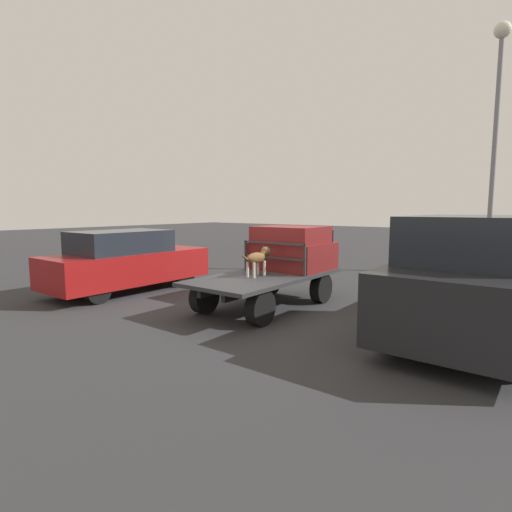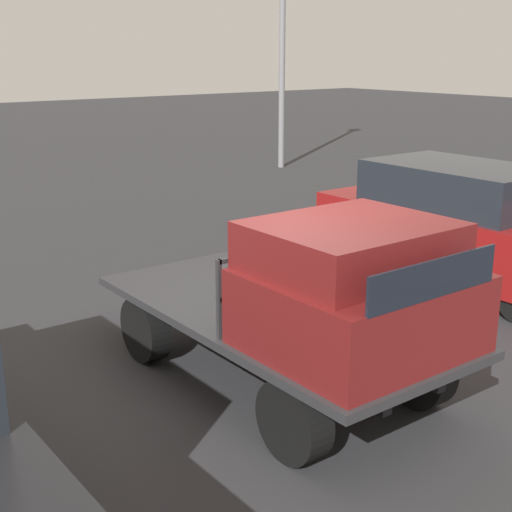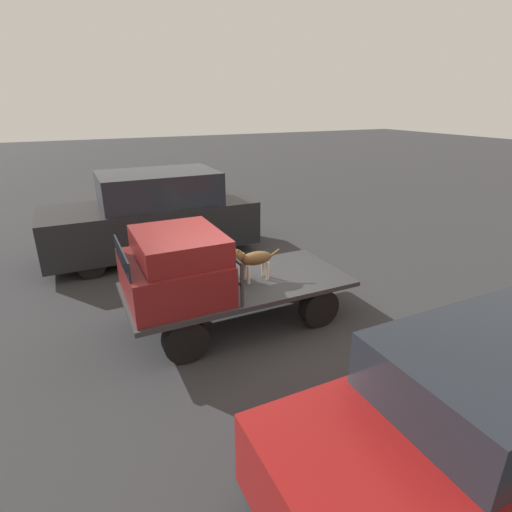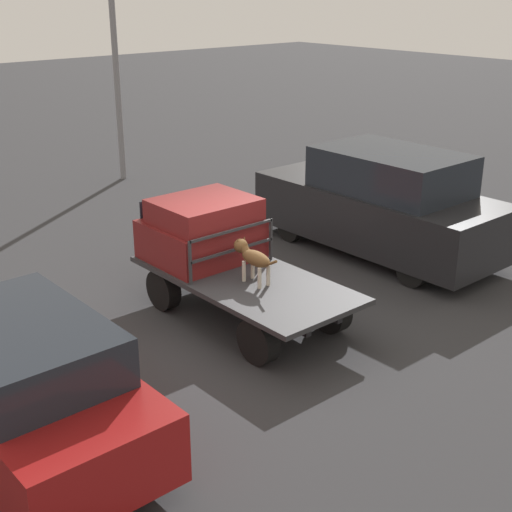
{
  "view_description": "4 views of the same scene",
  "coord_description": "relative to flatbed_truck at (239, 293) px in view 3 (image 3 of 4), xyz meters",
  "views": [
    {
      "loc": [
        -7.06,
        -5.17,
        2.2
      ],
      "look_at": [
        -0.32,
        0.03,
        1.19
      ],
      "focal_mm": 28.0,
      "sensor_mm": 36.0,
      "label": 1
    },
    {
      "loc": [
        4.98,
        -3.99,
        3.12
      ],
      "look_at": [
        -0.32,
        0.03,
        1.19
      ],
      "focal_mm": 50.0,
      "sensor_mm": 36.0,
      "label": 2
    },
    {
      "loc": [
        2.44,
        5.79,
        3.67
      ],
      "look_at": [
        -0.32,
        0.03,
        1.19
      ],
      "focal_mm": 28.0,
      "sensor_mm": 36.0,
      "label": 3
    },
    {
      "loc": [
        -7.92,
        6.61,
        5.07
      ],
      "look_at": [
        -0.32,
        0.03,
        1.19
      ],
      "focal_mm": 50.0,
      "sensor_mm": 36.0,
      "label": 4
    }
  ],
  "objects": [
    {
      "name": "ground_plane",
      "position": [
        0.0,
        0.0,
        -0.55
      ],
      "size": [
        80.0,
        80.0,
        0.0
      ],
      "primitive_type": "plane",
      "color": "#2D2D30"
    },
    {
      "name": "truck_cab",
      "position": [
        1.08,
        0.0,
        0.69
      ],
      "size": [
        1.51,
        1.68,
        1.04
      ],
      "color": "maroon",
      "rests_on": "flatbed_truck"
    },
    {
      "name": "dog",
      "position": [
        -0.22,
        0.03,
        0.61
      ],
      "size": [
        0.98,
        0.24,
        0.66
      ],
      "rotation": [
        0.0,
        0.0,
        -0.03
      ],
      "color": "beige",
      "rests_on": "flatbed_truck"
    },
    {
      "name": "truck_headboard",
      "position": [
        0.29,
        0.0,
        0.67
      ],
      "size": [
        0.04,
        1.68,
        0.7
      ],
      "color": "#2D2D30",
      "rests_on": "flatbed_truck"
    },
    {
      "name": "parked_sedan",
      "position": [
        -0.82,
        4.01,
        0.27
      ],
      "size": [
        4.33,
        1.7,
        1.63
      ],
      "rotation": [
        0.0,
        0.0,
        -0.07
      ],
      "color": "black",
      "rests_on": "ground"
    },
    {
      "name": "flatbed_truck",
      "position": [
        0.0,
        0.0,
        0.0
      ],
      "size": [
        3.84,
        1.8,
        0.75
      ],
      "color": "black",
      "rests_on": "ground"
    },
    {
      "name": "parked_pickup_far",
      "position": [
        0.58,
        -3.99,
        0.47
      ],
      "size": [
        5.06,
        2.03,
        2.09
      ],
      "rotation": [
        0.0,
        0.0,
        0.08
      ],
      "color": "black",
      "rests_on": "ground"
    }
  ]
}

